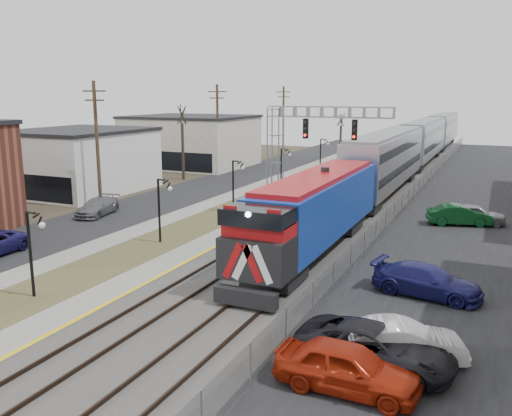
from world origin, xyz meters
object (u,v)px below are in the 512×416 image
Objects in this scene: train at (413,148)px; car_lot_a at (347,368)px; signal_gantry at (297,142)px; car_lot_b at (402,343)px.

train is 48.94m from car_lot_a.
car_lot_b is (10.94, -19.22, -4.88)m from signal_gantry.
car_lot_a reaches higher than car_lot_b.
train reaches higher than car_lot_a.
car_lot_b is at bearing -23.74° from car_lot_a.
signal_gantry is at bearing 8.25° from car_lot_b.
car_lot_b is (1.21, 2.62, -0.07)m from car_lot_a.
signal_gantry is (-4.28, -26.75, 2.67)m from train.
car_lot_a is (5.45, -48.59, -2.15)m from train.
signal_gantry reaches higher than train.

